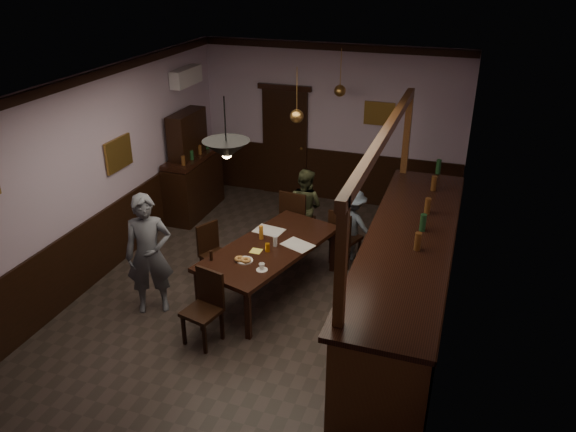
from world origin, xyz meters
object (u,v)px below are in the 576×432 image
at_px(chair_near, 206,304).
at_px(pendant_brass_mid, 297,116).
at_px(chair_side, 212,250).
at_px(chair_far_left, 296,218).
at_px(soda_can, 267,247).
at_px(chair_far_right, 343,235).
at_px(person_seated_right, 352,225).
at_px(coffee_cup, 262,266).
at_px(pendant_brass_far, 340,91).
at_px(person_standing, 149,255).
at_px(pendant_iron, 226,150).
at_px(person_seated_left, 305,207).
at_px(bar_counter, 407,277).
at_px(dining_table, 270,250).
at_px(sideboard, 192,174).

height_order(chair_near, pendant_brass_mid, pendant_brass_mid).
xyz_separation_m(chair_near, chair_side, (-0.56, 1.35, -0.04)).
bearing_deg(chair_far_left, soda_can, 99.85).
height_order(chair_far_right, person_seated_right, person_seated_right).
xyz_separation_m(coffee_cup, pendant_brass_far, (0.09, 3.53, 1.50)).
height_order(person_standing, pendant_iron, pendant_iron).
relative_size(person_standing, soda_can, 14.07).
bearing_deg(person_seated_left, bar_counter, 153.04).
xyz_separation_m(dining_table, soda_can, (0.03, -0.16, 0.12)).
distance_m(dining_table, person_standing, 1.64).
bearing_deg(dining_table, pendant_iron, -106.51).
bearing_deg(soda_can, sideboard, 135.76).
bearing_deg(chair_near, bar_counter, 41.69).
height_order(person_standing, person_seated_right, person_standing).
bearing_deg(chair_side, coffee_cup, -97.05).
height_order(chair_far_left, person_seated_left, person_seated_left).
bearing_deg(soda_can, person_seated_right, 60.82).
height_order(soda_can, bar_counter, bar_counter).
relative_size(person_seated_right, bar_counter, 0.25).
xyz_separation_m(bar_counter, pendant_brass_mid, (-1.89, 1.17, 1.65)).
height_order(chair_far_right, person_seated_left, person_seated_left).
bearing_deg(sideboard, coffee_cup, -48.46).
bearing_deg(person_seated_right, chair_far_left, 18.32).
relative_size(soda_can, bar_counter, 0.03).
bearing_deg(sideboard, pendant_iron, -54.23).
height_order(person_standing, sideboard, sideboard).
bearing_deg(person_seated_right, chair_side, 52.22).
bearing_deg(chair_side, dining_table, -68.25).
xyz_separation_m(chair_far_left, chair_side, (-0.88, -1.25, -0.09)).
height_order(person_seated_right, coffee_cup, person_seated_right).
relative_size(chair_near, sideboard, 0.50).
bearing_deg(person_seated_right, pendant_iron, 79.66).
relative_size(sideboard, pendant_brass_mid, 2.37).
relative_size(chair_side, person_standing, 0.52).
distance_m(coffee_cup, bar_counter, 1.88).
height_order(chair_side, person_seated_left, person_seated_left).
relative_size(bar_counter, pendant_iron, 6.27).
relative_size(chair_far_right, pendant_brass_far, 1.14).
bearing_deg(sideboard, chair_far_left, -18.88).
relative_size(chair_far_left, chair_near, 1.09).
relative_size(chair_far_left, person_seated_left, 0.80).
bearing_deg(chair_side, soda_can, -77.20).
distance_m(dining_table, chair_far_left, 1.34).
relative_size(chair_far_right, person_seated_left, 0.71).
height_order(chair_far_left, soda_can, chair_far_left).
height_order(dining_table, pendant_brass_far, pendant_brass_far).
xyz_separation_m(person_standing, sideboard, (-0.93, 3.00, -0.08)).
bearing_deg(dining_table, person_seated_right, 57.30).
height_order(soda_can, pendant_brass_far, pendant_brass_far).
relative_size(dining_table, chair_far_left, 2.30).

